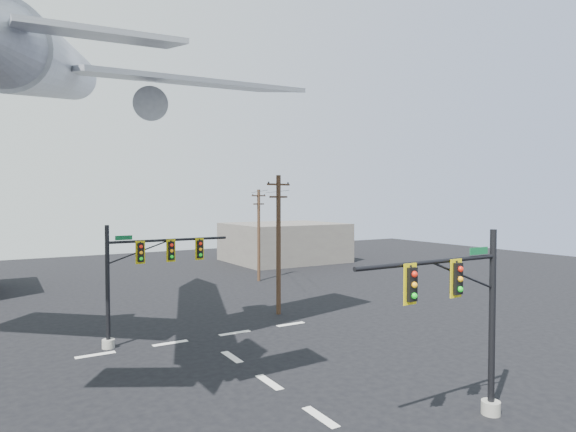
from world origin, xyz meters
TOP-DOWN VIEW (x-y plane):
  - ground at (0.00, 0.00)m, footprint 120.00×120.00m
  - lane_markings at (0.00, 5.33)m, footprint 14.00×21.20m
  - signal_mast_near at (4.25, -3.17)m, footprint 6.98×0.77m
  - signal_mast_far at (-3.40, 12.82)m, footprint 7.32×0.74m
  - utility_pole_a at (6.73, 14.87)m, footprint 1.97×0.44m
  - utility_pole_b at (11.96, 27.93)m, footprint 1.79×0.69m
  - power_lines at (9.34, 21.40)m, footprint 6.95×13.07m
  - airliner at (-7.87, 12.69)m, footprint 26.38×28.21m
  - building_right at (22.00, 40.00)m, footprint 14.00×12.00m

SIDE VIEW (x-z plane):
  - ground at x=0.00m, z-range 0.00..0.00m
  - lane_markings at x=0.00m, z-range 0.01..0.01m
  - building_right at x=22.00m, z-range 0.00..5.00m
  - signal_mast_near at x=4.25m, z-range 0.27..7.31m
  - signal_mast_far at x=-3.40m, z-range 0.47..7.24m
  - utility_pole_b at x=11.96m, z-range 0.21..9.34m
  - utility_pole_a at x=6.73m, z-range 0.23..10.10m
  - power_lines at x=9.34m, z-range 8.80..8.83m
  - airliner at x=-7.87m, z-range 10.78..18.83m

